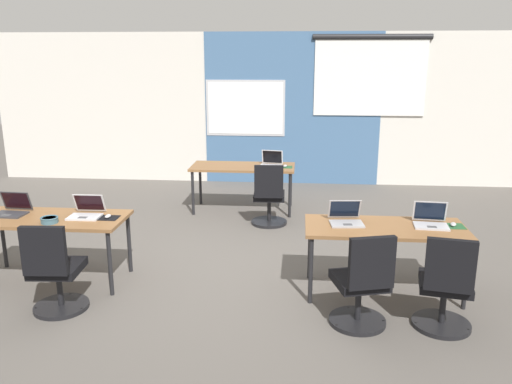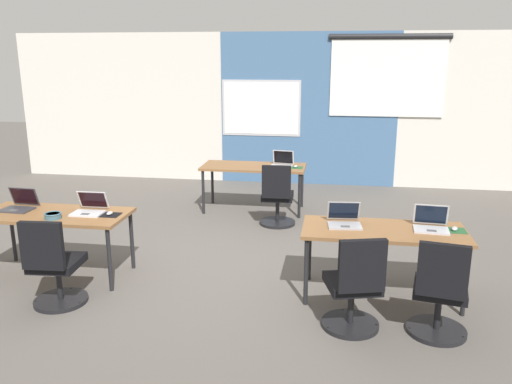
# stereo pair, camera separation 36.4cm
# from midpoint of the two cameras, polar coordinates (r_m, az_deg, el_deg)

# --- Properties ---
(ground_plane) EXTENTS (24.00, 24.00, 0.00)m
(ground_plane) POSITION_cam_midpoint_polar(r_m,az_deg,el_deg) (6.17, -5.40, -7.92)
(ground_plane) COLOR #56514C
(back_wall_assembly) EXTENTS (10.00, 0.27, 2.80)m
(back_wall_assembly) POSITION_cam_midpoint_polar(r_m,az_deg,el_deg) (9.89, -1.02, 9.20)
(back_wall_assembly) COLOR silver
(back_wall_assembly) RESTS_ON ground
(desk_near_left) EXTENTS (1.60, 0.70, 0.72)m
(desk_near_left) POSITION_cam_midpoint_polar(r_m,az_deg,el_deg) (5.98, -23.38, -3.12)
(desk_near_left) COLOR brown
(desk_near_left) RESTS_ON ground
(desk_near_right) EXTENTS (1.60, 0.70, 0.72)m
(desk_near_right) POSITION_cam_midpoint_polar(r_m,az_deg,el_deg) (5.32, 12.15, -4.34)
(desk_near_right) COLOR brown
(desk_near_right) RESTS_ON ground
(desk_far_center) EXTENTS (1.60, 0.70, 0.72)m
(desk_far_center) POSITION_cam_midpoint_polar(r_m,az_deg,el_deg) (8.05, -2.74, 2.48)
(desk_far_center) COLOR brown
(desk_far_center) RESTS_ON ground
(laptop_near_left_inner) EXTENTS (0.33, 0.33, 0.22)m
(laptop_near_left_inner) POSITION_cam_midpoint_polar(r_m,az_deg,el_deg) (5.84, -19.92, -2.09)
(laptop_near_left_inner) COLOR silver
(laptop_near_left_inner) RESTS_ON desk_near_left
(mousepad_near_left_inner) EXTENTS (0.22, 0.19, 0.00)m
(mousepad_near_left_inner) POSITION_cam_midpoint_polar(r_m,az_deg,el_deg) (5.71, -17.77, -2.75)
(mousepad_near_left_inner) COLOR black
(mousepad_near_left_inner) RESTS_ON desk_near_left
(mouse_near_left_inner) EXTENTS (0.06, 0.10, 0.03)m
(mouse_near_left_inner) POSITION_cam_midpoint_polar(r_m,az_deg,el_deg) (5.71, -17.79, -2.57)
(mouse_near_left_inner) COLOR #B2B2B7
(mouse_near_left_inner) RESTS_ON mousepad_near_left_inner
(chair_near_left_inner) EXTENTS (0.52, 0.55, 0.92)m
(chair_near_left_inner) POSITION_cam_midpoint_polar(r_m,az_deg,el_deg) (5.33, -23.14, -8.48)
(chair_near_left_inner) COLOR black
(chair_near_left_inner) RESTS_ON ground
(laptop_near_right_end) EXTENTS (0.35, 0.32, 0.23)m
(laptop_near_right_end) POSITION_cam_midpoint_polar(r_m,az_deg,el_deg) (5.43, 16.89, -3.07)
(laptop_near_right_end) COLOR #B7B7BC
(laptop_near_right_end) RESTS_ON desk_near_right
(mousepad_near_right_end) EXTENTS (0.22, 0.19, 0.00)m
(mousepad_near_right_end) POSITION_cam_midpoint_polar(r_m,az_deg,el_deg) (5.48, 19.15, -3.59)
(mousepad_near_right_end) COLOR #23512D
(mousepad_near_right_end) RESTS_ON desk_near_right
(mouse_near_right_end) EXTENTS (0.08, 0.11, 0.03)m
(mouse_near_right_end) POSITION_cam_midpoint_polar(r_m,az_deg,el_deg) (5.48, 19.17, -3.40)
(mouse_near_right_end) COLOR #B2B2B7
(mouse_near_right_end) RESTS_ON mousepad_near_right_end
(chair_near_right_end) EXTENTS (0.52, 0.57, 0.92)m
(chair_near_right_end) POSITION_cam_midpoint_polar(r_m,az_deg,el_deg) (4.84, 18.10, -10.39)
(chair_near_right_end) COLOR black
(chair_near_right_end) RESTS_ON ground
(laptop_far_right) EXTENTS (0.37, 0.33, 0.23)m
(laptop_far_right) POSITION_cam_midpoint_polar(r_m,az_deg,el_deg) (8.01, 0.38, 3.25)
(laptop_far_right) COLOR silver
(laptop_far_right) RESTS_ON desk_far_center
(mousepad_far_right) EXTENTS (0.22, 0.19, 0.00)m
(mousepad_far_right) POSITION_cam_midpoint_polar(r_m,az_deg,el_deg) (7.93, 1.92, 2.76)
(mousepad_far_right) COLOR #23512D
(mousepad_far_right) RESTS_ON desk_far_center
(mouse_far_right) EXTENTS (0.08, 0.11, 0.03)m
(mouse_far_right) POSITION_cam_midpoint_polar(r_m,az_deg,el_deg) (7.93, 1.92, 2.90)
(mouse_far_right) COLOR #B2B2B7
(mouse_far_right) RESTS_ON mousepad_far_right
(chair_far_right) EXTENTS (0.52, 0.55, 0.92)m
(chair_far_right) POSITION_cam_midpoint_polar(r_m,az_deg,el_deg) (7.39, 0.04, -0.90)
(chair_far_right) COLOR black
(chair_far_right) RESTS_ON ground
(laptop_near_left_end) EXTENTS (0.35, 0.32, 0.23)m
(laptop_near_left_end) POSITION_cam_midpoint_polar(r_m,az_deg,el_deg) (6.24, -26.84, -1.75)
(laptop_near_left_end) COLOR #333338
(laptop_near_left_end) RESTS_ON desk_near_left
(laptop_near_right_inner) EXTENTS (0.36, 0.34, 0.22)m
(laptop_near_right_inner) POSITION_cam_midpoint_polar(r_m,az_deg,el_deg) (5.32, 7.97, -2.93)
(laptop_near_right_inner) COLOR #9E9EA3
(laptop_near_right_inner) RESTS_ON desk_near_right
(chair_near_right_inner) EXTENTS (0.54, 0.59, 0.92)m
(chair_near_right_inner) POSITION_cam_midpoint_polar(r_m,az_deg,el_deg) (4.72, 9.43, -10.46)
(chair_near_right_inner) COLOR black
(chair_near_right_inner) RESTS_ON ground
(snack_bowl) EXTENTS (0.18, 0.18, 0.06)m
(snack_bowl) POSITION_cam_midpoint_polar(r_m,az_deg,el_deg) (5.75, -23.52, -2.82)
(snack_bowl) COLOR #3D6070
(snack_bowl) RESTS_ON desk_near_left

